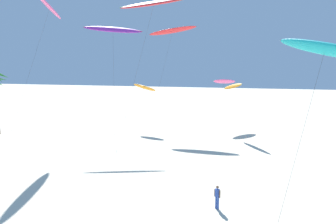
# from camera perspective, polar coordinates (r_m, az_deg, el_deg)

# --- Properties ---
(flying_kite_0) EXTENTS (8.13, 7.50, 15.99)m
(flying_kite_0) POSITION_cam_1_polar(r_m,az_deg,el_deg) (47.65, -9.56, 13.95)
(flying_kite_0) COLOR purple
(flying_kite_0) RESTS_ON ground
(flying_kite_2) EXTENTS (4.00, 13.93, 19.13)m
(flying_kite_2) POSITION_cam_1_polar(r_m,az_deg,el_deg) (47.04, -19.88, 16.71)
(flying_kite_2) COLOR #EA5193
(flying_kite_2) RESTS_ON ground
(flying_kite_3) EXTENTS (4.26, 11.49, 8.22)m
(flying_kite_3) POSITION_cam_1_polar(r_m,az_deg,el_deg) (55.45, 9.80, 5.26)
(flying_kite_3) COLOR #EA5193
(flying_kite_3) RESTS_ON ground
(flying_kite_4) EXTENTS (7.65, 4.28, 17.86)m
(flying_kite_4) POSITION_cam_1_polar(r_m,az_deg,el_deg) (37.08, -2.46, 18.39)
(flying_kite_4) COLOR red
(flying_kite_4) RESTS_ON ground
(flying_kite_5) EXTENTS (5.43, 6.64, 12.38)m
(flying_kite_5) POSITION_cam_1_polar(r_m,az_deg,el_deg) (21.38, 25.61, 9.89)
(flying_kite_5) COLOR #19B2B7
(flying_kite_5) RESTS_ON ground
(flying_kite_7) EXTENTS (7.86, 8.79, 16.86)m
(flying_kite_7) POSITION_cam_1_polar(r_m,az_deg,el_deg) (54.95, 0.81, 13.95)
(flying_kite_7) COLOR red
(flying_kite_7) RESTS_ON ground
(flying_kite_8) EXTENTS (4.78, 5.50, 8.11)m
(flying_kite_8) POSITION_cam_1_polar(r_m,az_deg,el_deg) (48.55, 11.18, 4.40)
(flying_kite_8) COLOR orange
(flying_kite_8) RESTS_ON ground
(flying_kite_9) EXTENTS (4.76, 8.94, 7.57)m
(flying_kite_9) POSITION_cam_1_polar(r_m,az_deg,el_deg) (52.77, -4.15, 4.30)
(flying_kite_9) COLOR orange
(flying_kite_9) RESTS_ON ground
(person_foreground_walker) EXTENTS (0.47, 0.31, 1.74)m
(person_foreground_walker) POSITION_cam_1_polar(r_m,az_deg,el_deg) (24.62, 8.55, -14.26)
(person_foreground_walker) COLOR #284CA3
(person_foreground_walker) RESTS_ON ground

